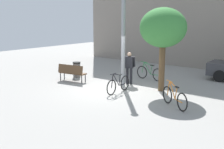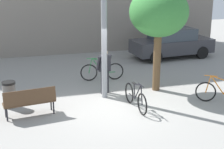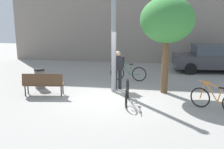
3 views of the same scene
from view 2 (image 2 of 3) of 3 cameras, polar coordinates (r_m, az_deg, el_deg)
ground_plane at (r=11.56m, az=0.41°, el=-5.39°), size 36.00×36.00×0.00m
lamppost at (r=11.75m, az=-1.33°, el=8.92°), size 0.28×0.28×5.25m
person_by_lamppost at (r=12.52m, az=-1.23°, el=1.05°), size 0.63×0.43×1.67m
park_bench at (r=10.93m, az=-13.56°, el=-4.17°), size 1.65×0.70×0.92m
plaza_tree at (r=12.61m, az=7.81°, el=10.15°), size 2.14×2.14×3.88m
bicycle_green at (r=14.20m, az=-1.70°, el=0.54°), size 1.80×0.24×0.97m
bicycle_black at (r=11.32m, az=3.95°, el=-3.85°), size 0.15×1.81×0.97m
bicycle_orange at (r=12.34m, az=17.85°, el=-2.87°), size 1.56×1.01×0.97m
parked_car_charcoal at (r=18.19m, az=9.94°, el=5.22°), size 4.33×2.11×1.55m
trash_bin at (r=11.89m, az=-16.72°, el=-3.19°), size 0.44×0.44×0.89m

